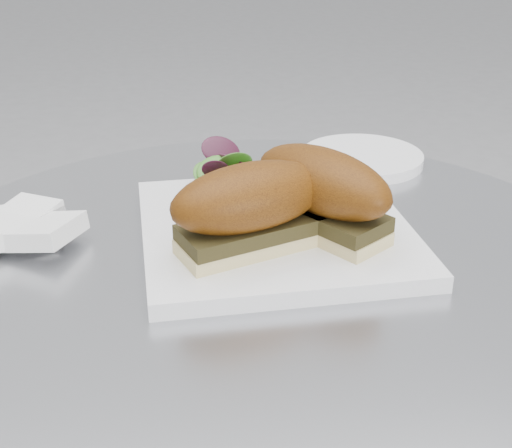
{
  "coord_description": "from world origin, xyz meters",
  "views": [
    {
      "loc": [
        -0.09,
        -0.56,
        1.05
      ],
      "look_at": [
        -0.0,
        0.01,
        0.77
      ],
      "focal_mm": 50.0,
      "sensor_mm": 36.0,
      "label": 1
    }
  ],
  "objects_px": {
    "sandwich_right": "(322,190)",
    "saucer": "(362,158)",
    "sandwich_left": "(250,206)",
    "plate": "(275,231)"
  },
  "relations": [
    {
      "from": "sandwich_right",
      "to": "saucer",
      "type": "bearing_deg",
      "value": 119.08
    },
    {
      "from": "sandwich_left",
      "to": "saucer",
      "type": "xyz_separation_m",
      "value": [
        0.17,
        0.23,
        -0.05
      ]
    },
    {
      "from": "plate",
      "to": "sandwich_left",
      "type": "distance_m",
      "value": 0.08
    },
    {
      "from": "sandwich_right",
      "to": "plate",
      "type": "bearing_deg",
      "value": -154.75
    },
    {
      "from": "sandwich_left",
      "to": "saucer",
      "type": "relative_size",
      "value": 1.1
    },
    {
      "from": "plate",
      "to": "sandwich_left",
      "type": "bearing_deg",
      "value": -122.77
    },
    {
      "from": "plate",
      "to": "sandwich_right",
      "type": "distance_m",
      "value": 0.07
    },
    {
      "from": "plate",
      "to": "saucer",
      "type": "relative_size",
      "value": 1.71
    },
    {
      "from": "sandwich_right",
      "to": "saucer",
      "type": "relative_size",
      "value": 1.1
    },
    {
      "from": "sandwich_right",
      "to": "saucer",
      "type": "xyz_separation_m",
      "value": [
        0.1,
        0.21,
        -0.05
      ]
    }
  ]
}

